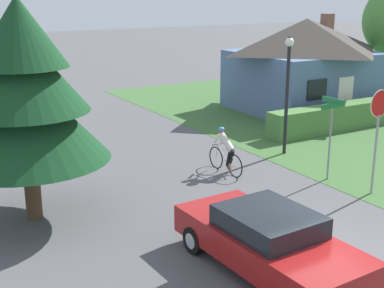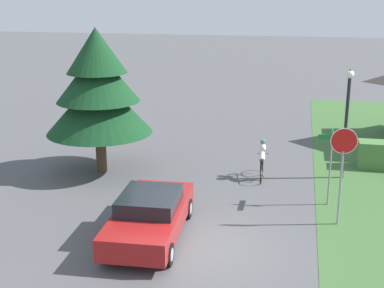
% 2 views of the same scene
% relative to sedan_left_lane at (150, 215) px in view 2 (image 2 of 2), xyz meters
% --- Properties ---
extents(ground_plane, '(140.00, 140.00, 0.00)m').
position_rel_sedan_left_lane_xyz_m(ground_plane, '(1.59, -0.36, -0.70)').
color(ground_plane, '#515154').
extents(sedan_left_lane, '(2.08, 4.64, 1.37)m').
position_rel_sedan_left_lane_xyz_m(sedan_left_lane, '(0.00, 0.00, 0.00)').
color(sedan_left_lane, maroon).
rests_on(sedan_left_lane, ground).
extents(cyclist, '(0.44, 1.83, 1.50)m').
position_rel_sedan_left_lane_xyz_m(cyclist, '(2.83, 5.78, 0.02)').
color(cyclist, black).
rests_on(cyclist, ground).
extents(stop_sign, '(0.80, 0.07, 3.10)m').
position_rel_sedan_left_lane_xyz_m(stop_sign, '(5.47, 2.02, 1.53)').
color(stop_sign, gray).
rests_on(stop_sign, ground).
extents(street_lamp, '(0.30, 0.30, 4.24)m').
position_rel_sedan_left_lane_xyz_m(street_lamp, '(5.87, 6.44, 1.98)').
color(street_lamp, black).
rests_on(street_lamp, ground).
extents(street_name_sign, '(0.90, 0.90, 2.62)m').
position_rel_sedan_left_lane_xyz_m(street_name_sign, '(5.23, 3.58, 1.12)').
color(street_name_sign, gray).
rests_on(street_name_sign, ground).
extents(conifer_tall_near, '(4.13, 4.13, 5.68)m').
position_rel_sedan_left_lane_xyz_m(conifer_tall_near, '(-3.53, 5.33, 2.66)').
color(conifer_tall_near, '#4C3823').
rests_on(conifer_tall_near, ground).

